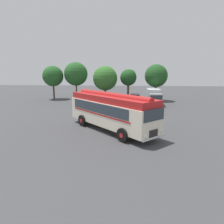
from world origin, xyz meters
The scene contains 11 objects.
ground_plane centered at (0.00, 0.00, 0.00)m, with size 120.00×120.00×0.00m, color #3D3D3F.
vintage_bus centered at (-0.72, -0.43, 1.89)m, with size 8.77×8.95×3.49m.
car_near_left centered at (-3.56, 14.57, 0.85)m, with size 2.30×4.36×1.66m.
car_mid_left centered at (-0.58, 14.16, 0.85)m, with size 2.21×4.32×1.66m.
car_mid_right centered at (1.86, 15.19, 0.85)m, with size 2.27×4.35×1.66m.
box_van centered at (4.92, 14.88, 1.36)m, with size 2.35×5.78×2.50m.
tree_far_left centered at (-14.00, 19.83, 4.52)m, with size 3.95×3.95×6.46m.
tree_left_of_centre centered at (-9.66, 20.75, 4.89)m, with size 4.57×4.57×7.17m.
tree_centre centered at (-3.78, 20.83, 4.10)m, with size 4.72×4.72×6.43m.
tree_right_of_centre centered at (0.74, 20.36, 4.31)m, with size 3.10×3.10×5.79m.
tree_far_right centered at (5.62, 19.33, 4.69)m, with size 4.13×4.13×6.65m.
Camera 1 is at (0.99, -18.12, 5.29)m, focal length 32.00 mm.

